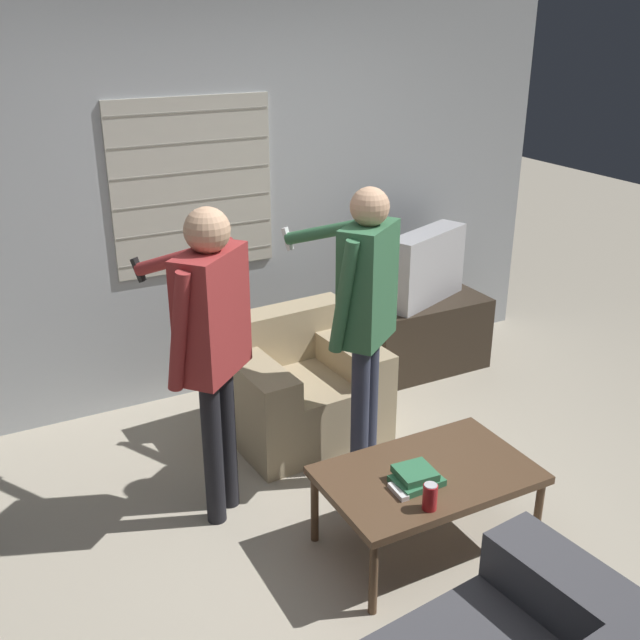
{
  "coord_description": "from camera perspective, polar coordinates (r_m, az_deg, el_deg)",
  "views": [
    {
      "loc": [
        -1.56,
        -2.5,
        2.47
      ],
      "look_at": [
        0.08,
        0.62,
        1.0
      ],
      "focal_mm": 42.0,
      "sensor_mm": 36.0,
      "label": 1
    }
  ],
  "objects": [
    {
      "name": "ground_plane",
      "position": [
        3.85,
        3.39,
        -17.37
      ],
      "size": [
        16.0,
        16.0,
        0.0
      ],
      "primitive_type": "plane",
      "color": "#B2A893"
    },
    {
      "name": "wall_back",
      "position": [
        4.94,
        -8.57,
        8.43
      ],
      "size": [
        5.2,
        0.08,
        2.55
      ],
      "color": "#ADB2B7",
      "rests_on": "ground_plane"
    },
    {
      "name": "armchair_beige",
      "position": [
        4.66,
        -1.66,
        -5.11
      ],
      "size": [
        0.94,
        0.82,
        0.74
      ],
      "rotation": [
        0.0,
        0.0,
        3.2
      ],
      "color": "tan",
      "rests_on": "ground_plane"
    },
    {
      "name": "coffee_table",
      "position": [
        3.71,
        8.2,
        -11.85
      ],
      "size": [
        1.02,
        0.63,
        0.42
      ],
      "color": "brown",
      "rests_on": "ground_plane"
    },
    {
      "name": "tv_stand",
      "position": [
        5.52,
        7.77,
        -1.1
      ],
      "size": [
        0.93,
        0.47,
        0.53
      ],
      "color": "#33281E",
      "rests_on": "ground_plane"
    },
    {
      "name": "tv",
      "position": [
        5.34,
        8.04,
        4.05
      ],
      "size": [
        0.74,
        0.46,
        0.51
      ],
      "rotation": [
        0.0,
        0.0,
        3.53
      ],
      "color": "#B2B2B7",
      "rests_on": "tv_stand"
    },
    {
      "name": "person_left_standing",
      "position": [
        3.62,
        -8.32,
        -0.76
      ],
      "size": [
        0.5,
        0.82,
        1.65
      ],
      "rotation": [
        0.0,
        0.0,
        0.72
      ],
      "color": "black",
      "rests_on": "ground_plane"
    },
    {
      "name": "person_right_standing",
      "position": [
        3.92,
        3.44,
        1.27
      ],
      "size": [
        0.47,
        0.81,
        1.66
      ],
      "rotation": [
        0.0,
        0.0,
        0.64
      ],
      "color": "#33384C",
      "rests_on": "ground_plane"
    },
    {
      "name": "book_stack",
      "position": [
        3.58,
        7.33,
        -11.79
      ],
      "size": [
        0.23,
        0.19,
        0.07
      ],
      "color": "#33754C",
      "rests_on": "coffee_table"
    },
    {
      "name": "soda_can",
      "position": [
        3.41,
        8.37,
        -13.18
      ],
      "size": [
        0.07,
        0.07,
        0.13
      ],
      "color": "red",
      "rests_on": "coffee_table"
    },
    {
      "name": "spare_remote",
      "position": [
        3.52,
        5.99,
        -12.87
      ],
      "size": [
        0.05,
        0.13,
        0.02
      ],
      "rotation": [
        0.0,
        0.0,
        -0.05
      ],
      "color": "white",
      "rests_on": "coffee_table"
    }
  ]
}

